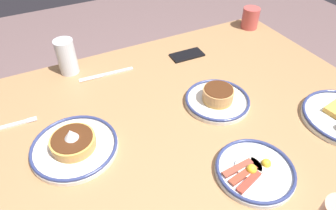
% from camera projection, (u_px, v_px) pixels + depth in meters
% --- Properties ---
extents(dining_table, '(1.41, 1.00, 0.76)m').
position_uv_depth(dining_table, '(181.00, 129.00, 1.08)').
color(dining_table, '#A4764C').
rests_on(dining_table, ground_plane).
extents(plate_near_main, '(0.23, 0.23, 0.06)m').
position_uv_depth(plate_near_main, '(217.00, 99.00, 1.05)').
color(plate_near_main, silver).
rests_on(plate_near_main, dining_table).
extents(plate_center_pancakes, '(0.26, 0.26, 0.08)m').
position_uv_depth(plate_center_pancakes, '(74.00, 145.00, 0.89)').
color(plate_center_pancakes, silver).
rests_on(plate_center_pancakes, dining_table).
extents(plate_far_companion, '(0.22, 0.22, 0.04)m').
position_uv_depth(plate_far_companion, '(255.00, 170.00, 0.83)').
color(plate_far_companion, white).
rests_on(plate_far_companion, dining_table).
extents(coffee_mug, '(0.08, 0.12, 0.10)m').
position_uv_depth(coffee_mug, '(250.00, 17.00, 1.47)').
color(coffee_mug, '#BF4C47').
rests_on(coffee_mug, dining_table).
extents(drinking_glass, '(0.07, 0.07, 0.14)m').
position_uv_depth(drinking_glass, '(67.00, 58.00, 1.17)').
color(drinking_glass, silver).
rests_on(drinking_glass, dining_table).
extents(cell_phone, '(0.15, 0.08, 0.01)m').
position_uv_depth(cell_phone, '(187.00, 55.00, 1.30)').
color(cell_phone, black).
rests_on(cell_phone, dining_table).
extents(fork_near, '(0.19, 0.03, 0.01)m').
position_uv_depth(fork_near, '(7.00, 126.00, 0.97)').
color(fork_near, silver).
rests_on(fork_near, dining_table).
extents(butter_knife, '(0.22, 0.03, 0.01)m').
position_uv_depth(butter_knife, '(106.00, 74.00, 1.19)').
color(butter_knife, silver).
rests_on(butter_knife, dining_table).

